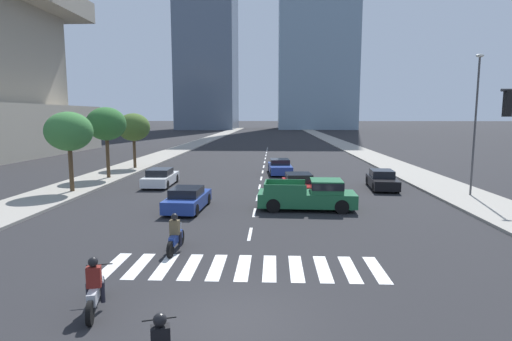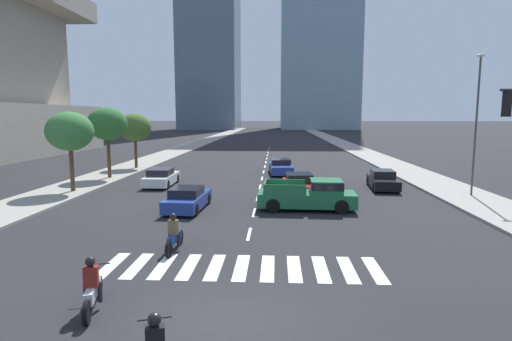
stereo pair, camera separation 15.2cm
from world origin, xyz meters
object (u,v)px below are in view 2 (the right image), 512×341
(sedan_black_0, at_px, (383,180))
(street_tree_nearest, at_px, (70,132))
(pickup_truck, at_px, (311,195))
(sedan_blue_3, at_px, (188,199))
(motorcycle_lead, at_px, (92,289))
(street_lamp_east, at_px, (477,116))
(sedan_white_2, at_px, (161,178))
(street_tree_third, at_px, (135,127))
(street_tree_second, at_px, (107,124))
(sedan_blue_4, at_px, (281,167))
(sedan_red_1, at_px, (299,184))
(motorcycle_trailing, at_px, (174,236))

(sedan_black_0, bearing_deg, street_tree_nearest, -78.04)
(pickup_truck, height_order, sedan_blue_3, pickup_truck)
(motorcycle_lead, bearing_deg, street_lamp_east, -61.20)
(motorcycle_lead, distance_m, sedan_white_2, 19.72)
(sedan_blue_3, height_order, street_tree_third, street_tree_third)
(sedan_white_2, bearing_deg, street_tree_second, 59.75)
(sedan_blue_3, bearing_deg, motorcycle_lead, -176.62)
(street_tree_nearest, bearing_deg, street_tree_second, 90.00)
(motorcycle_lead, xyz_separation_m, street_tree_third, (-8.72, 28.64, 3.45))
(sedan_blue_4, relative_size, street_tree_second, 0.82)
(sedan_red_1, distance_m, street_tree_nearest, 15.55)
(motorcycle_lead, bearing_deg, sedan_black_0, -47.38)
(street_tree_nearest, height_order, street_tree_third, street_tree_nearest)
(sedan_blue_4, bearing_deg, pickup_truck, 2.43)
(sedan_blue_3, distance_m, street_lamp_east, 18.29)
(street_tree_nearest, bearing_deg, street_tree_third, 90.00)
(pickup_truck, distance_m, sedan_black_0, 8.82)
(sedan_white_2, distance_m, street_lamp_east, 21.57)
(pickup_truck, bearing_deg, motorcycle_trailing, -126.73)
(sedan_black_0, distance_m, street_tree_second, 21.72)
(sedan_white_2, relative_size, sedan_blue_3, 1.03)
(pickup_truck, relative_size, sedan_blue_4, 1.16)
(pickup_truck, relative_size, street_tree_second, 0.95)
(pickup_truck, height_order, street_tree_nearest, street_tree_nearest)
(motorcycle_lead, height_order, sedan_red_1, motorcycle_lead)
(sedan_black_0, bearing_deg, sedan_white_2, -87.04)
(street_tree_second, bearing_deg, pickup_truck, -33.26)
(street_tree_second, bearing_deg, sedan_blue_3, -50.44)
(sedan_red_1, bearing_deg, street_tree_third, -131.56)
(sedan_red_1, relative_size, street_tree_nearest, 0.85)
(sedan_blue_3, relative_size, street_tree_second, 0.76)
(motorcycle_trailing, xyz_separation_m, pickup_truck, (5.80, 7.26, 0.23))
(street_tree_third, bearing_deg, pickup_truck, -46.85)
(sedan_blue_3, xyz_separation_m, sedan_blue_4, (5.25, 14.26, 0.02))
(pickup_truck, relative_size, sedan_white_2, 1.21)
(sedan_black_0, xyz_separation_m, sedan_blue_4, (-7.14, 7.08, 0.01))
(pickup_truck, distance_m, street_tree_nearest, 16.38)
(sedan_black_0, bearing_deg, sedan_red_1, -68.76)
(street_lamp_east, distance_m, street_tree_second, 26.66)
(street_tree_nearest, bearing_deg, sedan_black_0, 7.30)
(pickup_truck, height_order, street_lamp_east, street_lamp_east)
(sedan_red_1, height_order, street_tree_second, street_tree_second)
(sedan_white_2, bearing_deg, street_tree_third, 28.12)
(sedan_red_1, relative_size, sedan_white_2, 1.01)
(pickup_truck, height_order, sedan_white_2, pickup_truck)
(street_tree_nearest, bearing_deg, sedan_blue_4, 35.01)
(street_tree_third, bearing_deg, sedan_blue_3, -62.75)
(street_lamp_east, distance_m, street_tree_nearest, 25.93)
(pickup_truck, height_order, street_tree_third, street_tree_third)
(motorcycle_lead, bearing_deg, sedan_blue_3, -14.10)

